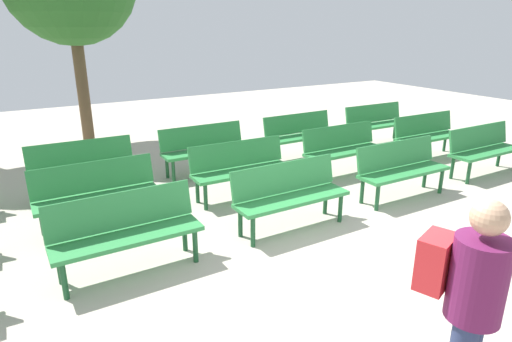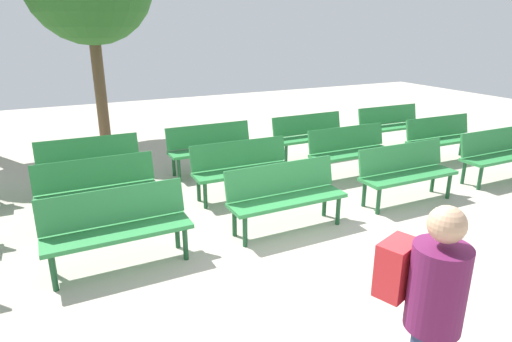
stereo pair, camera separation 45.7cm
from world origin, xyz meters
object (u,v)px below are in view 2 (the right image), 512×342
at_px(bench_r1_c1, 97,187).
at_px(bench_r2_c4, 391,123).
at_px(visitor_with_backpack, 428,312).
at_px(bench_r0_c2, 285,193).
at_px(bench_r0_c3, 406,170).
at_px(bench_r2_c2, 211,146).
at_px(bench_r0_c1, 117,224).
at_px(bench_r2_c1, 90,161).
at_px(bench_r0_c4, 498,152).
at_px(bench_r1_c2, 242,166).
at_px(bench_r2_c3, 310,134).
at_px(bench_r1_c3, 350,148).
at_px(bench_r1_c4, 441,136).

distance_m(bench_r1_c1, bench_r2_c4, 6.56).
height_order(bench_r1_c1, visitor_with_backpack, visitor_with_backpack).
distance_m(bench_r0_c2, bench_r0_c3, 2.13).
relative_size(bench_r1_c1, bench_r2_c2, 1.00).
height_order(bench_r0_c1, bench_r2_c1, same).
xyz_separation_m(bench_r0_c3, bench_r0_c4, (2.17, 0.04, 0.00)).
bearing_deg(bench_r0_c4, bench_r2_c1, 158.28).
bearing_deg(bench_r1_c2, bench_r0_c4, -14.64).
xyz_separation_m(bench_r1_c1, visitor_with_backpack, (1.44, -4.40, 0.43)).
bearing_deg(bench_r2_c3, bench_r1_c3, -89.41).
bearing_deg(visitor_with_backpack, bench_r1_c1, -91.57).
xyz_separation_m(bench_r1_c2, bench_r1_c4, (4.34, -0.01, 0.00)).
xyz_separation_m(bench_r1_c1, bench_r2_c2, (2.15, 1.32, 0.00)).
xyz_separation_m(bench_r0_c4, bench_r1_c4, (0.00, 1.23, 0.00)).
xyz_separation_m(bench_r1_c4, bench_r2_c1, (-6.46, 1.30, 0.00)).
bearing_deg(bench_r2_c4, bench_r0_c1, -156.48).
bearing_deg(bench_r2_c4, bench_r2_c3, -178.71).
bearing_deg(bench_r0_c1, bench_r1_c1, 91.38).
bearing_deg(bench_r2_c1, bench_r1_c3, -14.84).
xyz_separation_m(bench_r0_c1, visitor_with_backpack, (1.39, -3.07, 0.43)).
bearing_deg(bench_r2_c2, bench_r0_c2, -89.27).
bearing_deg(bench_r2_c3, bench_r0_c2, -129.03).
height_order(bench_r0_c2, bench_r1_c1, same).
relative_size(bench_r1_c2, bench_r2_c2, 1.01).
relative_size(bench_r0_c2, bench_r2_c4, 1.00).
height_order(bench_r1_c2, bench_r2_c1, same).
distance_m(bench_r2_c1, visitor_with_backpack, 5.85).
distance_m(bench_r0_c3, bench_r1_c2, 2.51).
bearing_deg(visitor_with_backpack, bench_r2_c3, -136.20).
height_order(bench_r0_c2, bench_r0_c4, same).
bearing_deg(bench_r2_c3, visitor_with_backpack, -117.17).
relative_size(bench_r1_c3, bench_r2_c1, 0.99).
relative_size(bench_r0_c1, bench_r0_c4, 1.00).
relative_size(bench_r2_c3, bench_r2_c4, 1.00).
xyz_separation_m(bench_r0_c2, bench_r1_c2, (-0.03, 1.31, 0.00)).
bearing_deg(bench_r2_c2, bench_r0_c1, -128.78).
xyz_separation_m(bench_r0_c2, bench_r2_c1, (-2.15, 2.60, 0.00)).
bearing_deg(bench_r1_c4, bench_r0_c3, -148.32).
bearing_deg(bench_r1_c2, bench_r1_c4, 1.26).
bearing_deg(bench_r1_c1, bench_r1_c4, -0.07).
xyz_separation_m(bench_r0_c2, bench_r1_c1, (-2.20, 1.33, 0.00)).
relative_size(bench_r2_c4, visitor_with_backpack, 0.97).
relative_size(bench_r2_c1, bench_r2_c3, 1.00).
xyz_separation_m(bench_r0_c2, bench_r2_c4, (4.23, 2.65, 0.00)).
relative_size(bench_r0_c1, bench_r0_c2, 1.00).
height_order(bench_r0_c4, bench_r1_c2, same).
xyz_separation_m(bench_r0_c3, bench_r2_c2, (-2.17, 2.63, 0.00)).
xyz_separation_m(bench_r0_c1, bench_r1_c2, (2.12, 1.30, 0.00)).
height_order(bench_r0_c3, bench_r1_c2, same).
distance_m(bench_r0_c2, bench_r1_c3, 2.52).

